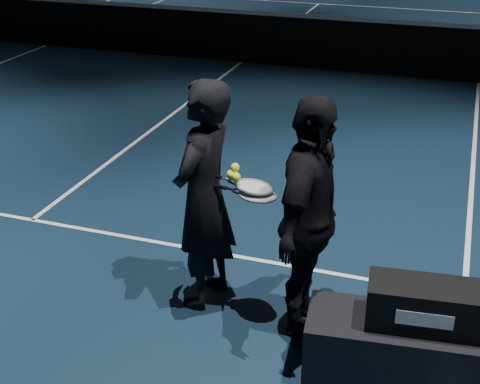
{
  "coord_description": "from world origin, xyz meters",
  "views": [
    {
      "loc": [
        3.85,
        -11.27,
        3.12
      ],
      "look_at": [
        2.43,
        -7.14,
        1.02
      ],
      "focal_mm": 50.0,
      "sensor_mm": 36.0,
      "label": 1
    }
  ],
  "objects_px": {
    "player_b": "(309,221)",
    "player_bench": "(420,352)",
    "player_a": "(204,196)",
    "racket_lower": "(258,195)",
    "racket_upper": "(254,187)",
    "tennis_balls": "(234,173)",
    "racket_bag": "(427,305)"
  },
  "relations": [
    {
      "from": "player_b",
      "to": "player_bench",
      "type": "bearing_deg",
      "value": -107.88
    },
    {
      "from": "player_a",
      "to": "racket_upper",
      "type": "height_order",
      "value": "player_a"
    },
    {
      "from": "racket_lower",
      "to": "racket_upper",
      "type": "relative_size",
      "value": 1.0
    },
    {
      "from": "racket_bag",
      "to": "player_a",
      "type": "xyz_separation_m",
      "value": [
        -1.71,
        0.45,
        0.3
      ]
    },
    {
      "from": "tennis_balls",
      "to": "racket_lower",
      "type": "bearing_deg",
      "value": -9.91
    },
    {
      "from": "player_b",
      "to": "tennis_balls",
      "type": "height_order",
      "value": "player_b"
    },
    {
      "from": "player_a",
      "to": "tennis_balls",
      "type": "xyz_separation_m",
      "value": [
        0.25,
        -0.03,
        0.24
      ]
    },
    {
      "from": "player_a",
      "to": "racket_lower",
      "type": "bearing_deg",
      "value": 88.89
    },
    {
      "from": "player_b",
      "to": "racket_upper",
      "type": "relative_size",
      "value": 2.68
    },
    {
      "from": "racket_upper",
      "to": "tennis_balls",
      "type": "height_order",
      "value": "tennis_balls"
    },
    {
      "from": "player_b",
      "to": "racket_lower",
      "type": "height_order",
      "value": "player_b"
    },
    {
      "from": "player_a",
      "to": "player_b",
      "type": "xyz_separation_m",
      "value": [
        0.84,
        -0.12,
        0.0
      ]
    },
    {
      "from": "racket_lower",
      "to": "player_a",
      "type": "bearing_deg",
      "value": 180.0
    },
    {
      "from": "player_bench",
      "to": "racket_upper",
      "type": "relative_size",
      "value": 2.23
    },
    {
      "from": "racket_bag",
      "to": "racket_upper",
      "type": "xyz_separation_m",
      "value": [
        -1.31,
        0.43,
        0.45
      ]
    },
    {
      "from": "player_a",
      "to": "player_bench",
      "type": "bearing_deg",
      "value": 82.72
    },
    {
      "from": "player_b",
      "to": "tennis_balls",
      "type": "relative_size",
      "value": 15.19
    },
    {
      "from": "racket_bag",
      "to": "tennis_balls",
      "type": "bearing_deg",
      "value": 157.7
    },
    {
      "from": "racket_bag",
      "to": "player_b",
      "type": "distance_m",
      "value": 0.97
    },
    {
      "from": "racket_upper",
      "to": "player_b",
      "type": "bearing_deg",
      "value": -9.08
    },
    {
      "from": "racket_lower",
      "to": "tennis_balls",
      "type": "relative_size",
      "value": 5.67
    },
    {
      "from": "racket_lower",
      "to": "tennis_balls",
      "type": "bearing_deg",
      "value": 178.53
    },
    {
      "from": "player_b",
      "to": "racket_lower",
      "type": "distance_m",
      "value": 0.41
    },
    {
      "from": "racket_bag",
      "to": "tennis_balls",
      "type": "distance_m",
      "value": 1.61
    },
    {
      "from": "player_a",
      "to": "tennis_balls",
      "type": "height_order",
      "value": "player_a"
    },
    {
      "from": "player_a",
      "to": "racket_lower",
      "type": "xyz_separation_m",
      "value": [
        0.45,
        -0.07,
        0.11
      ]
    },
    {
      "from": "player_b",
      "to": "racket_upper",
      "type": "distance_m",
      "value": 0.48
    },
    {
      "from": "racket_bag",
      "to": "player_b",
      "type": "height_order",
      "value": "player_b"
    },
    {
      "from": "player_b",
      "to": "racket_lower",
      "type": "relative_size",
      "value": 2.68
    },
    {
      "from": "player_bench",
      "to": "player_a",
      "type": "distance_m",
      "value": 1.89
    },
    {
      "from": "player_b",
      "to": "racket_lower",
      "type": "bearing_deg",
      "value": 83.95
    },
    {
      "from": "player_bench",
      "to": "racket_upper",
      "type": "height_order",
      "value": "racket_upper"
    }
  ]
}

